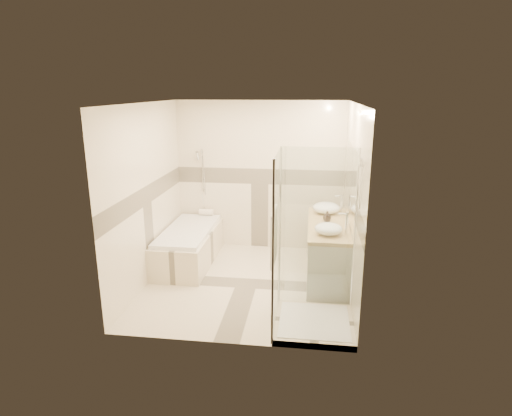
# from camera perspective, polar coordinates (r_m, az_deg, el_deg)

# --- Properties ---
(room) EXTENTS (2.82, 3.02, 2.52)m
(room) POSITION_cam_1_polar(r_m,az_deg,el_deg) (5.76, -0.75, 1.37)
(room) COLOR beige
(room) RESTS_ON ground
(bathtub) EXTENTS (0.75, 1.70, 0.56)m
(bathtub) POSITION_cam_1_polar(r_m,az_deg,el_deg) (6.87, -8.94, -4.75)
(bathtub) COLOR beige
(bathtub) RESTS_ON ground
(vanity) EXTENTS (0.58, 1.62, 0.85)m
(vanity) POSITION_cam_1_polar(r_m,az_deg,el_deg) (6.24, 9.48, -5.73)
(vanity) COLOR silver
(vanity) RESTS_ON ground
(shower_enclosure) EXTENTS (0.96, 0.93, 2.04)m
(shower_enclosure) POSITION_cam_1_polar(r_m,az_deg,el_deg) (5.04, 6.58, -10.03)
(shower_enclosure) COLOR beige
(shower_enclosure) RESTS_ON ground
(vessel_sink_near) EXTENTS (0.41, 0.41, 0.16)m
(vessel_sink_near) POSITION_cam_1_polar(r_m,az_deg,el_deg) (6.57, 9.37, 0.01)
(vessel_sink_near) COLOR white
(vessel_sink_near) RESTS_ON vanity
(vessel_sink_far) EXTENTS (0.36, 0.36, 0.15)m
(vessel_sink_far) POSITION_cam_1_polar(r_m,az_deg,el_deg) (5.63, 9.64, -2.75)
(vessel_sink_far) COLOR white
(vessel_sink_far) RESTS_ON vanity
(faucet_near) EXTENTS (0.12, 0.03, 0.29)m
(faucet_near) POSITION_cam_1_polar(r_m,az_deg,el_deg) (6.56, 11.28, 0.67)
(faucet_near) COLOR silver
(faucet_near) RESTS_ON vanity
(faucet_far) EXTENTS (0.12, 0.03, 0.30)m
(faucet_far) POSITION_cam_1_polar(r_m,az_deg,el_deg) (5.61, 11.88, -1.83)
(faucet_far) COLOR silver
(faucet_far) RESTS_ON vanity
(amenity_bottle_a) EXTENTS (0.08, 0.08, 0.14)m
(amenity_bottle_a) POSITION_cam_1_polar(r_m,az_deg,el_deg) (6.11, 9.49, -1.30)
(amenity_bottle_a) COLOR black
(amenity_bottle_a) RESTS_ON vanity
(amenity_bottle_b) EXTENTS (0.15, 0.15, 0.15)m
(amenity_bottle_b) POSITION_cam_1_polar(r_m,az_deg,el_deg) (6.17, 9.47, -1.07)
(amenity_bottle_b) COLOR black
(amenity_bottle_b) RESTS_ON vanity
(folded_towels) EXTENTS (0.17, 0.25, 0.08)m
(folded_towels) POSITION_cam_1_polar(r_m,az_deg,el_deg) (6.78, 9.30, 0.13)
(folded_towels) COLOR white
(folded_towels) RESTS_ON vanity
(rolled_towel) EXTENTS (0.24, 0.11, 0.11)m
(rolled_towel) POSITION_cam_1_polar(r_m,az_deg,el_deg) (7.44, -6.65, -0.54)
(rolled_towel) COLOR white
(rolled_towel) RESTS_ON bathtub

